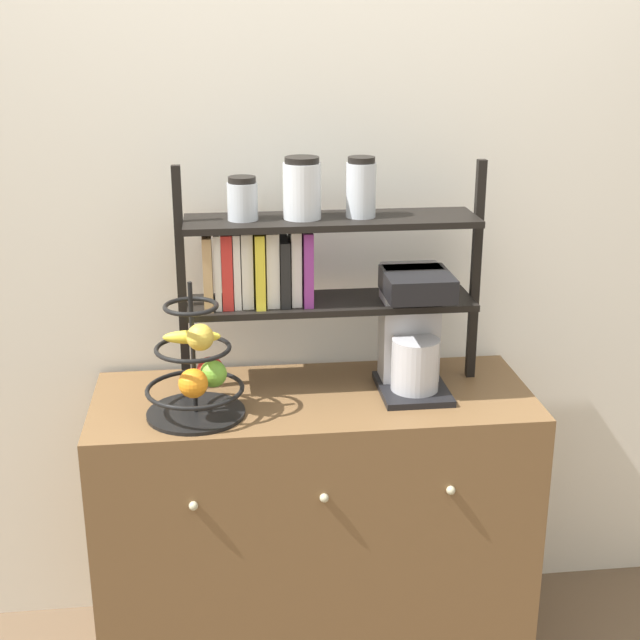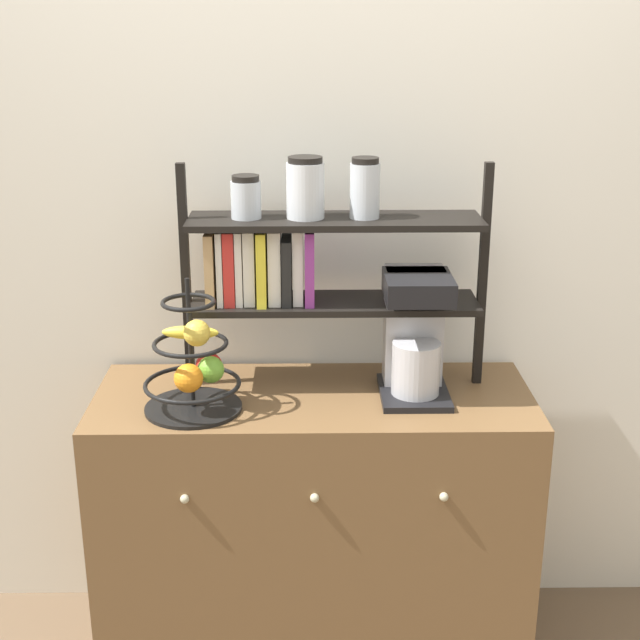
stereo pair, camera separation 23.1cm
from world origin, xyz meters
TOP-DOWN VIEW (x-y plane):
  - wall_back at (0.00, 0.52)m, footprint 7.00×0.05m
  - sideboard at (0.00, 0.24)m, footprint 1.22×0.49m
  - coffee_maker at (0.28, 0.26)m, footprint 0.19×0.24m
  - fruit_stand at (-0.31, 0.15)m, footprint 0.26×0.26m
  - shelf_hutch at (-0.04, 0.33)m, footprint 0.84×0.20m

SIDE VIEW (x-z plane):
  - sideboard at x=0.00m, z-range 0.00..0.82m
  - fruit_stand at x=-0.31m, z-range 0.76..1.13m
  - coffee_maker at x=0.28m, z-range 0.83..1.17m
  - shelf_hutch at x=-0.04m, z-range 0.89..1.54m
  - wall_back at x=0.00m, z-range 0.00..2.60m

